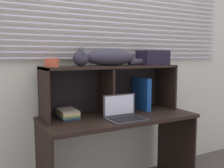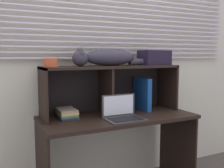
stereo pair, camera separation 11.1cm
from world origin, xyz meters
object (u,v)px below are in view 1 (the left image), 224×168
object	(u,v)px
small_basket	(52,63)
cat	(108,58)
binder_upright	(141,94)
laptop	(124,114)
storage_box	(153,58)
book_stack	(67,114)

from	to	relation	value
small_basket	cat	bearing A→B (deg)	-0.00
cat	binder_upright	distance (m)	0.50
cat	binder_upright	size ratio (longest dim) A/B	2.75
cat	laptop	bearing A→B (deg)	-84.37
cat	laptop	world-z (taller)	cat
laptop	storage_box	xyz separation A→B (m)	(0.47, 0.24, 0.46)
book_stack	small_basket	size ratio (longest dim) A/B	2.19
storage_box	binder_upright	bearing A→B (deg)	180.00
laptop	storage_box	world-z (taller)	storage_box
laptop	book_stack	distance (m)	0.47
laptop	small_basket	bearing A→B (deg)	155.46
binder_upright	storage_box	size ratio (longest dim) A/B	1.13
laptop	storage_box	bearing A→B (deg)	27.16
laptop	book_stack	world-z (taller)	laptop
storage_box	laptop	bearing A→B (deg)	-152.84
binder_upright	book_stack	size ratio (longest dim) A/B	1.27
laptop	binder_upright	bearing A→B (deg)	35.59
book_stack	storage_box	distance (m)	0.99
book_stack	storage_box	xyz separation A→B (m)	(0.87, -0.00, 0.46)
cat	book_stack	world-z (taller)	cat
binder_upright	storage_box	distance (m)	0.37
cat	laptop	distance (m)	0.52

